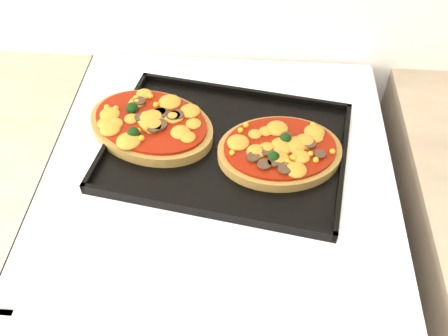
# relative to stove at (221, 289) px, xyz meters

# --- Properties ---
(stove) EXTENTS (0.60, 0.60, 0.91)m
(stove) POSITION_rel_stove_xyz_m (0.00, 0.00, 0.00)
(stove) COLOR silver
(stove) RESTS_ON floor
(baking_tray) EXTENTS (0.45, 0.36, 0.02)m
(baking_tray) POSITION_rel_stove_xyz_m (0.01, 0.02, 0.47)
(baking_tray) COLOR black
(baking_tray) RESTS_ON stove
(pizza_left) EXTENTS (0.28, 0.24, 0.03)m
(pizza_left) POSITION_rel_stove_xyz_m (-0.13, 0.05, 0.48)
(pizza_left) COLOR olive
(pizza_left) RESTS_ON baking_tray
(pizza_right) EXTENTS (0.23, 0.19, 0.03)m
(pizza_right) POSITION_rel_stove_xyz_m (0.10, 0.01, 0.48)
(pizza_right) COLOR olive
(pizza_right) RESTS_ON baking_tray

